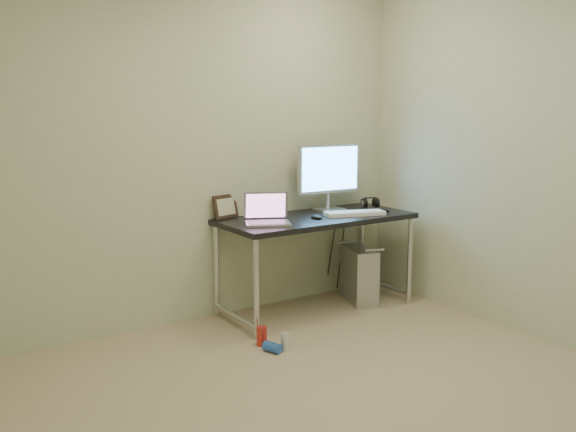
{
  "coord_description": "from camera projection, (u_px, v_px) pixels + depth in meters",
  "views": [
    {
      "loc": [
        -2.08,
        -2.5,
        1.6
      ],
      "look_at": [
        0.32,
        1.07,
        0.85
      ],
      "focal_mm": 40.0,
      "sensor_mm": 36.0,
      "label": 1
    }
  ],
  "objects": [
    {
      "name": "monitor",
      "position": [
        329.0,
        172.0,
        5.17
      ],
      "size": [
        0.58,
        0.18,
        0.54
      ],
      "rotation": [
        0.0,
        0.0,
        -0.05
      ],
      "color": "silver",
      "rests_on": "desk"
    },
    {
      "name": "tower_computer",
      "position": [
        359.0,
        274.0,
        5.25
      ],
      "size": [
        0.32,
        0.47,
        0.48
      ],
      "rotation": [
        0.0,
        0.0,
        -0.35
      ],
      "color": "#A5A4A9",
      "rests_on": "ground"
    },
    {
      "name": "cable_a",
      "position": [
        332.0,
        248.0,
        5.44
      ],
      "size": [
        0.01,
        0.16,
        0.69
      ],
      "primitive_type": "cylinder",
      "rotation": [
        0.21,
        0.0,
        0.0
      ],
      "color": "black",
      "rests_on": "ground"
    },
    {
      "name": "wall_right",
      "position": [
        558.0,
        158.0,
        4.21
      ],
      "size": [
        0.02,
        3.5,
        2.5
      ],
      "primitive_type": "cube",
      "color": "beige",
      "rests_on": "ground"
    },
    {
      "name": "cable_b",
      "position": [
        342.0,
        249.0,
        5.48
      ],
      "size": [
        0.02,
        0.11,
        0.71
      ],
      "primitive_type": "cylinder",
      "rotation": [
        0.14,
        0.0,
        0.09
      ],
      "color": "black",
      "rests_on": "ground"
    },
    {
      "name": "keyboard",
      "position": [
        355.0,
        213.0,
        4.99
      ],
      "size": [
        0.49,
        0.29,
        0.03
      ],
      "primitive_type": "cube",
      "rotation": [
        0.0,
        0.0,
        -0.31
      ],
      "color": "white",
      "rests_on": "desk"
    },
    {
      "name": "desk",
      "position": [
        316.0,
        227.0,
        4.96
      ],
      "size": [
        1.52,
        0.67,
        0.75
      ],
      "color": "black",
      "rests_on": "ground"
    },
    {
      "name": "wall_back",
      "position": [
        199.0,
        153.0,
        4.68
      ],
      "size": [
        3.5,
        0.02,
        2.5
      ],
      "primitive_type": "cube",
      "color": "beige",
      "rests_on": "ground"
    },
    {
      "name": "can_white",
      "position": [
        286.0,
        342.0,
        4.22
      ],
      "size": [
        0.08,
        0.08,
        0.12
      ],
      "primitive_type": "cylinder",
      "rotation": [
        0.0,
        0.0,
        0.34
      ],
      "color": "silver",
      "rests_on": "ground"
    },
    {
      "name": "headphones",
      "position": [
        370.0,
        203.0,
        5.42
      ],
      "size": [
        0.17,
        0.1,
        0.1
      ],
      "rotation": [
        0.0,
        0.0,
        -0.32
      ],
      "color": "black",
      "rests_on": "desk"
    },
    {
      "name": "mouse_right",
      "position": [
        384.0,
        210.0,
        5.15
      ],
      "size": [
        0.08,
        0.11,
        0.03
      ],
      "primitive_type": "ellipsoid",
      "rotation": [
        0.0,
        0.0,
        0.22
      ],
      "color": "black",
      "rests_on": "desk"
    },
    {
      "name": "can_red",
      "position": [
        262.0,
        336.0,
        4.31
      ],
      "size": [
        0.08,
        0.08,
        0.13
      ],
      "primitive_type": "cylinder",
      "rotation": [
        0.0,
        0.0,
        0.17
      ],
      "color": "red",
      "rests_on": "ground"
    },
    {
      "name": "picture_frame",
      "position": [
        225.0,
        207.0,
        4.84
      ],
      "size": [
        0.23,
        0.12,
        0.18
      ],
      "primitive_type": "cube",
      "rotation": [
        -0.21,
        0.0,
        0.26
      ],
      "color": "black",
      "rests_on": "desk"
    },
    {
      "name": "can_blue",
      "position": [
        272.0,
        347.0,
        4.19
      ],
      "size": [
        0.1,
        0.14,
        0.07
      ],
      "primitive_type": "cylinder",
      "rotation": [
        1.57,
        0.0,
        0.34
      ],
      "color": "blue",
      "rests_on": "ground"
    },
    {
      "name": "webcam",
      "position": [
        258.0,
        205.0,
        4.96
      ],
      "size": [
        0.04,
        0.03,
        0.11
      ],
      "rotation": [
        0.0,
        0.0,
        0.13
      ],
      "color": "silver",
      "rests_on": "desk"
    },
    {
      "name": "floor",
      "position": [
        348.0,
        405.0,
        3.46
      ],
      "size": [
        3.5,
        3.5,
        0.0
      ],
      "primitive_type": "plane",
      "color": "tan",
      "rests_on": "ground"
    },
    {
      "name": "mouse_left",
      "position": [
        316.0,
        216.0,
        4.83
      ],
      "size": [
        0.08,
        0.11,
        0.04
      ],
      "primitive_type": "ellipsoid",
      "rotation": [
        0.0,
        0.0,
        0.11
      ],
      "color": "black",
      "rests_on": "desk"
    },
    {
      "name": "laptop",
      "position": [
        267.0,
        216.0,
        4.63
      ],
      "size": [
        0.4,
        0.37,
        0.22
      ],
      "rotation": [
        0.0,
        0.0,
        -0.45
      ],
      "color": "silver",
      "rests_on": "desk"
    }
  ]
}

